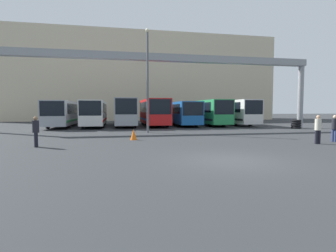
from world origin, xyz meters
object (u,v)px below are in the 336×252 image
object	(u,v)px
bus_slot_2	(125,111)
bus_slot_5	(206,111)
pedestrian_far_center	(318,129)
pedestrian_near_center	(36,131)
bus_slot_3	(154,111)
bus_slot_6	(231,111)
tire_stack	(296,124)
bus_slot_0	(64,112)
lamp_post	(148,77)
bus_slot_1	(95,112)
traffic_cone	(134,134)
pedestrian_mid_right	(335,128)
bus_slot_4	(181,112)

from	to	relation	value
bus_slot_2	bus_slot_5	size ratio (longest dim) A/B	0.98
bus_slot_2	pedestrian_far_center	xyz separation A→B (m)	(10.95, -19.78, -1.00)
bus_slot_2	pedestrian_near_center	xyz separation A→B (m)	(-5.38, -17.97, -1.02)
pedestrian_near_center	bus_slot_5	bearing A→B (deg)	-53.07
bus_slot_3	pedestrian_far_center	distance (m)	20.41
bus_slot_2	bus_slot_6	xyz separation A→B (m)	(14.44, 0.22, -0.05)
pedestrian_far_center	tire_stack	distance (m)	13.57
bus_slot_0	lamp_post	size ratio (longest dim) A/B	1.36
bus_slot_6	bus_slot_1	bearing A→B (deg)	-179.21
bus_slot_1	bus_slot_6	xyz separation A→B (m)	(18.05, 0.25, 0.10)
tire_stack	traffic_cone	bearing A→B (deg)	-158.06
bus_slot_2	bus_slot_3	xyz separation A→B (m)	(3.61, -0.76, -0.02)
bus_slot_3	bus_slot_5	xyz separation A→B (m)	(7.22, 0.85, -0.04)
bus_slot_5	bus_slot_6	world-z (taller)	bus_slot_6
pedestrian_near_center	pedestrian_far_center	bearing A→B (deg)	-107.50
bus_slot_6	tire_stack	distance (m)	9.41
bus_slot_5	traffic_cone	bearing A→B (deg)	-124.31
bus_slot_6	pedestrian_mid_right	xyz separation A→B (m)	(-1.72, -19.37, -0.96)
bus_slot_4	traffic_cone	bearing A→B (deg)	-114.90
bus_slot_1	pedestrian_near_center	distance (m)	18.05
bus_slot_1	bus_slot_2	world-z (taller)	bus_slot_2
bus_slot_5	pedestrian_near_center	size ratio (longest dim) A/B	7.21
pedestrian_near_center	tire_stack	size ratio (longest dim) A/B	1.63
bus_slot_0	traffic_cone	world-z (taller)	bus_slot_0
bus_slot_0	bus_slot_1	xyz separation A→B (m)	(3.61, -0.24, 0.03)
bus_slot_6	traffic_cone	distance (m)	21.35
bus_slot_6	pedestrian_mid_right	world-z (taller)	bus_slot_6
bus_slot_0	bus_slot_2	size ratio (longest dim) A/B	1.04
pedestrian_near_center	traffic_cone	bearing A→B (deg)	-77.67
pedestrian_near_center	bus_slot_1	bearing A→B (deg)	-16.79
tire_stack	bus_slot_2	bearing A→B (deg)	155.46
bus_slot_3	traffic_cone	size ratio (longest dim) A/B	14.18
bus_slot_2	bus_slot_4	distance (m)	7.23
bus_slot_0	pedestrian_far_center	world-z (taller)	bus_slot_0
bus_slot_0	tire_stack	world-z (taller)	bus_slot_0
pedestrian_mid_right	traffic_cone	distance (m)	13.09
bus_slot_2	bus_slot_4	xyz separation A→B (m)	(7.22, -0.31, -0.20)
pedestrian_far_center	bus_slot_0	bearing A→B (deg)	134.68
bus_slot_0	bus_slot_3	bearing A→B (deg)	-5.11
lamp_post	bus_slot_6	bearing A→B (deg)	39.41
traffic_cone	pedestrian_mid_right	bearing A→B (deg)	-15.90
bus_slot_2	pedestrian_far_center	size ratio (longest dim) A/B	6.92
bus_slot_1	pedestrian_mid_right	size ratio (longest dim) A/B	6.98
bus_slot_0	pedestrian_far_center	bearing A→B (deg)	-47.73
bus_slot_3	bus_slot_4	distance (m)	3.64
bus_slot_5	lamp_post	xyz separation A→B (m)	(-9.08, -10.30, 3.09)
pedestrian_mid_right	lamp_post	xyz separation A→B (m)	(-10.97, 8.95, 4.03)
bus_slot_4	tire_stack	size ratio (longest dim) A/B	10.97
lamp_post	tire_stack	bearing A→B (deg)	6.62
pedestrian_far_center	traffic_cone	xyz separation A→B (m)	(-10.81, 4.21, -0.55)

